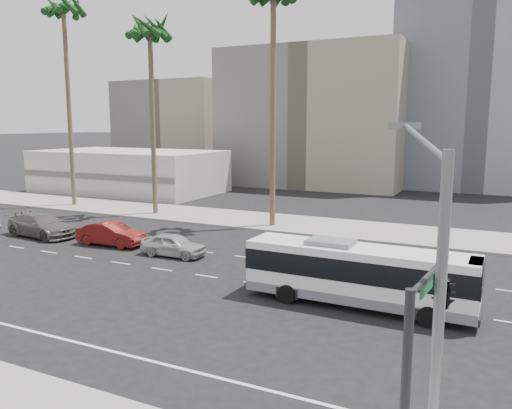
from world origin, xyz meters
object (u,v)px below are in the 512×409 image
Objects in this scene: city_bus at (358,273)px; car_a at (173,245)px; car_b at (111,234)px; palm_mid at (150,35)px; streetlight_corner at (432,307)px; palm_far at (64,12)px; car_c at (41,225)px; traffic_signal at (440,297)px.

city_bus is 13.31m from car_a.
palm_mid is (-4.59, 10.99, 15.04)m from car_b.
palm_far reaches higher than streetlight_corner.
car_c is (-24.77, 4.02, -0.71)m from city_bus.
traffic_signal is at bearing -34.77° from palm_far.
streetlight_corner is at bearing -68.24° from city_bus.
car_b reaches higher than car_a.
car_b is 6.51m from car_c.
city_bus is 18.75m from car_b.
car_c is at bearing -99.76° from palm_mid.
traffic_signal is at bearing 65.78° from streetlight_corner.
streetlight_corner reaches higher than car_a.
traffic_signal is at bearing -43.32° from palm_mid.
palm_mid is (-27.44, 25.88, 11.31)m from traffic_signal.
car_a is 5.52m from car_b.
palm_mid is at bearing 39.45° from car_a.
car_c is at bearing -53.62° from palm_far.
car_c is at bearing 86.54° from car_a.
car_a is 12.02m from car_c.
car_c is 1.09× the size of traffic_signal.
palm_mid reaches higher than car_c.
city_bus is at bearing -107.92° from car_a.
palm_far is (-37.85, 27.41, 14.12)m from streetlight_corner.
car_b is at bearing 82.93° from car_a.
car_c is 33.05m from traffic_signal.
palm_mid is 10.86m from palm_far.
palm_mid is at bearing -2.33° from palm_far.
city_bus is 13.04m from streetlight_corner.
palm_far is at bearing 155.63° from city_bus.
car_b is 26.07m from palm_far.
car_c is (-12.01, 0.34, 0.13)m from car_a.
traffic_signal is at bearing -131.51° from car_a.
car_a is 0.51× the size of streetlight_corner.
city_bus is 1.25× the size of streetlight_corner.
car_c reaches higher than car_b.
palm_mid reaches higher than streetlight_corner.
city_bus is at bearing 118.88° from traffic_signal.
city_bus is at bearing 88.64° from streetlight_corner.
palm_mid is (-27.40, 26.99, 11.18)m from streetlight_corner.
palm_mid is (-10.09, 11.49, 15.12)m from car_a.
palm_far reaches higher than car_a.
city_bus is 25.11m from car_c.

